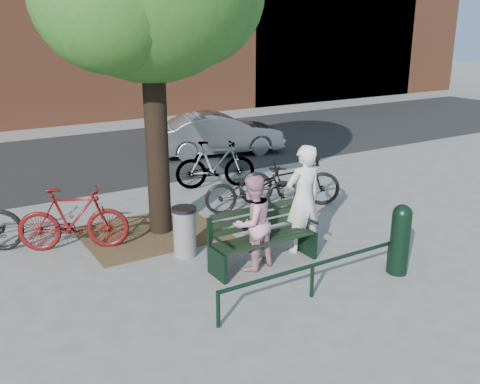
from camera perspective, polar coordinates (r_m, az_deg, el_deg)
ground at (r=8.57m, az=2.53°, el=-7.81°), size 90.00×90.00×0.00m
dirt_pit at (r=9.93m, az=-9.48°, el=-4.33°), size 2.40×2.00×0.02m
road at (r=15.95m, az=-14.87°, el=3.66°), size 40.00×7.00×0.01m
park_bench at (r=8.44m, az=2.27°, el=-4.67°), size 1.74×0.54×0.97m
guard_railing at (r=7.53m, az=7.74°, el=-8.29°), size 3.06×0.06×0.51m
person_left at (r=8.83m, az=6.76°, el=-0.77°), size 0.67×0.45×1.82m
person_right at (r=8.18m, az=1.31°, el=-3.32°), size 0.84×0.71×1.50m
bollard at (r=8.43m, az=16.72°, el=-4.62°), size 0.30×0.30×1.11m
litter_bin at (r=8.79m, az=-5.93°, el=-4.21°), size 0.41×0.41×0.84m
bicycle_b at (r=9.36m, az=-17.38°, el=-2.76°), size 1.88×1.21×1.10m
bicycle_c at (r=10.71m, az=1.25°, el=0.33°), size 2.01×1.31×1.00m
bicycle_d at (r=12.38m, az=-2.64°, el=2.95°), size 1.92×1.11×1.11m
bicycle_e at (r=11.22m, az=5.30°, el=1.35°), size 2.19×1.74×1.11m
parked_car at (r=15.59m, az=-2.25°, el=6.20°), size 3.88×2.01×1.22m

